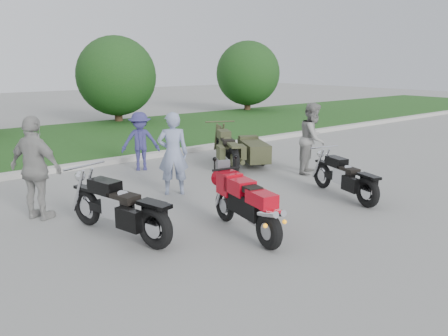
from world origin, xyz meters
TOP-DOWN VIEW (x-y plane):
  - ground at (0.00, 0.00)m, footprint 80.00×80.00m
  - curb at (0.00, 6.00)m, footprint 60.00×0.30m
  - grass_strip at (0.00, 10.15)m, footprint 60.00×8.00m
  - tree_mid_right at (4.00, 13.50)m, footprint 3.60×3.60m
  - tree_far_right at (12.00, 13.50)m, footprint 3.60×3.60m
  - sportbike_red at (-0.23, -0.35)m, footprint 0.57×1.99m
  - cruiser_left at (-1.89, 0.82)m, footprint 0.82×2.34m
  - cruiser_right at (2.78, -0.13)m, footprint 0.69×2.07m
  - cruiser_sidecar at (2.96, 3.43)m, footprint 1.84×2.33m
  - person_stripe at (0.07, 2.40)m, footprint 0.78×0.70m
  - person_grey at (3.89, 1.78)m, footprint 1.09×1.00m
  - person_denim at (0.56, 4.81)m, footprint 1.15×0.97m
  - person_back at (-2.69, 2.60)m, footprint 0.96×1.20m

SIDE VIEW (x-z plane):
  - ground at x=0.00m, z-range 0.00..0.00m
  - grass_strip at x=0.00m, z-range 0.00..0.14m
  - curb at x=0.00m, z-range 0.00..0.15m
  - cruiser_right at x=2.78m, z-range 0.01..0.82m
  - cruiser_sidecar at x=2.96m, z-range -0.03..0.93m
  - cruiser_left at x=-1.89m, z-range 0.01..0.93m
  - sportbike_red at x=-0.23m, z-range 0.08..1.03m
  - person_denim at x=0.56m, z-range 0.00..1.55m
  - person_stripe at x=0.07m, z-range 0.00..1.80m
  - person_grey at x=3.89m, z-range 0.00..1.82m
  - person_back at x=-2.69m, z-range 0.00..1.90m
  - tree_mid_right at x=4.00m, z-range 0.19..4.19m
  - tree_far_right at x=12.00m, z-range 0.19..4.19m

